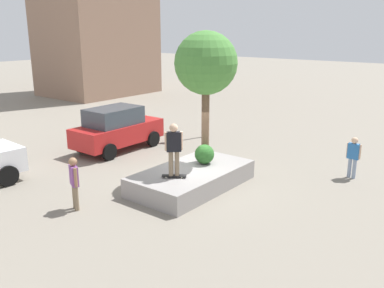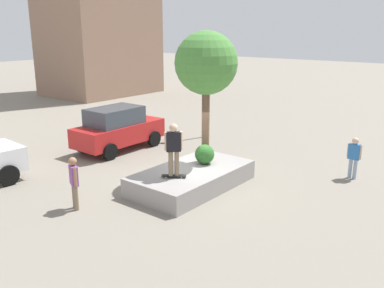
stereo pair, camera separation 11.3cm
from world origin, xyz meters
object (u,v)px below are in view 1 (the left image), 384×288
at_px(skateboarder, 174,146).
at_px(sedan_parked, 117,128).
at_px(traffic_light_corner, 204,79).
at_px(pedestrian_crossing, 74,180).
at_px(bystander_watching, 353,155).
at_px(planter_ledge, 192,178).
at_px(plaza_tree, 206,64).
at_px(skateboard, 174,176).

relative_size(skateboarder, sedan_parked, 0.41).
height_order(traffic_light_corner, pedestrian_crossing, traffic_light_corner).
bearing_deg(skateboarder, sedan_parked, 65.41).
bearing_deg(bystander_watching, pedestrian_crossing, 144.80).
xyz_separation_m(planter_ledge, sedan_parked, (1.55, 5.56, 0.67)).
xyz_separation_m(plaza_tree, skateboarder, (-2.07, -0.28, -2.43)).
distance_m(skateboard, pedestrian_crossing, 3.15).
height_order(plaza_tree, skateboarder, plaza_tree).
height_order(traffic_light_corner, bystander_watching, traffic_light_corner).
relative_size(skateboard, bystander_watching, 0.49).
bearing_deg(skateboarder, skateboard, -153.43).
relative_size(plaza_tree, skateboard, 6.03).
bearing_deg(skateboarder, plaza_tree, 7.81).
xyz_separation_m(skateboard, traffic_light_corner, (6.87, 3.95, 2.21)).
bearing_deg(traffic_light_corner, planter_ledge, -146.44).
distance_m(plaza_tree, sedan_parked, 6.23).
bearing_deg(plaza_tree, bystander_watching, -51.76).
relative_size(planter_ledge, bystander_watching, 2.84).
distance_m(skateboard, skateboarder, 1.01).
bearing_deg(sedan_parked, pedestrian_crossing, -143.01).
distance_m(skateboarder, traffic_light_corner, 8.02).
height_order(skateboard, skateboarder, skateboarder).
xyz_separation_m(planter_ledge, pedestrian_crossing, (-3.66, 1.64, 0.63)).
bearing_deg(pedestrian_crossing, bystander_watching, -35.20).
bearing_deg(traffic_light_corner, sedan_parked, 158.61).
distance_m(traffic_light_corner, pedestrian_crossing, 9.96).
xyz_separation_m(skateboarder, pedestrian_crossing, (-2.63, 1.71, -0.78)).
distance_m(skateboard, bystander_watching, 6.75).
bearing_deg(planter_ledge, bystander_watching, -42.62).
bearing_deg(pedestrian_crossing, traffic_light_corner, 13.26).
bearing_deg(skateboard, plaza_tree, 7.81).
distance_m(plaza_tree, traffic_light_corner, 6.16).
height_order(skateboard, pedestrian_crossing, pedestrian_crossing).
bearing_deg(skateboard, bystander_watching, -36.23).
xyz_separation_m(skateboard, skateboarder, (0.00, 0.00, 1.01)).
distance_m(skateboarder, pedestrian_crossing, 3.23).
bearing_deg(skateboarder, traffic_light_corner, 29.87).
distance_m(traffic_light_corner, bystander_watching, 8.31).
bearing_deg(traffic_light_corner, skateboard, -150.13).
bearing_deg(sedan_parked, bystander_watching, -73.42).
xyz_separation_m(sedan_parked, traffic_light_corner, (4.30, -1.68, 1.93)).
distance_m(plaza_tree, skateboarder, 3.21).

